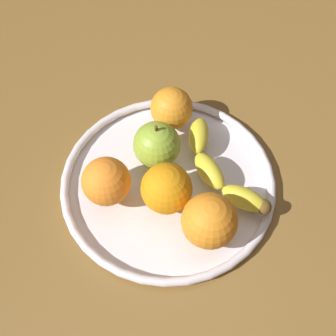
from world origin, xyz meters
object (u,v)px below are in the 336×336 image
object	(u,v)px
banana	(219,169)
apple	(157,145)
orange_front_right	(212,220)
orange_front_left	(106,181)
orange_back_left	(166,188)
orange_center	(172,108)
fruit_bowl	(168,182)

from	to	relation	value
banana	apple	world-z (taller)	apple
banana	orange_front_right	xyz separation A→B (cm)	(6.72, -6.19, 2.17)
orange_front_left	orange_front_right	world-z (taller)	orange_front_right
orange_front_left	orange_back_left	xyz separation A→B (cm)	(5.32, 6.28, 0.13)
orange_back_left	orange_center	bearing A→B (deg)	144.94
orange_front_left	orange_front_right	distance (cm)	15.10
fruit_bowl	orange_front_left	xyz separation A→B (cm)	(-2.41, -8.34, 4.26)
apple	banana	bearing A→B (deg)	39.78
fruit_bowl	banana	xyz separation A→B (cm)	(3.21, 6.54, 2.39)
fruit_bowl	apple	world-z (taller)	apple
orange_back_left	orange_front_left	bearing A→B (deg)	-130.28
orange_front_right	orange_center	bearing A→B (deg)	162.95
apple	orange_front_right	size ratio (longest dim) A/B	1.04
banana	orange_center	bearing A→B (deg)	-174.20
orange_front_right	fruit_bowl	bearing A→B (deg)	-177.96
fruit_bowl	orange_center	distance (cm)	11.35
apple	orange_center	distance (cm)	7.24
fruit_bowl	orange_center	bearing A→B (deg)	145.05
apple	orange_front_right	distance (cm)	13.88
orange_back_left	banana	bearing A→B (deg)	87.97
apple	orange_back_left	distance (cm)	7.35
orange_front_left	orange_front_right	size ratio (longest dim) A/B	0.92
apple	orange_back_left	world-z (taller)	apple
orange_front_left	orange_front_right	xyz separation A→B (cm)	(12.35, 8.70, 0.29)
banana	orange_front_right	distance (cm)	9.39
apple	orange_back_left	xyz separation A→B (cm)	(6.85, -2.65, 0.09)
orange_back_left	orange_center	size ratio (longest dim) A/B	1.09
banana	orange_center	size ratio (longest dim) A/B	3.02
orange_front_left	orange_center	size ratio (longest dim) A/B	1.05
orange_front_left	fruit_bowl	bearing A→B (deg)	73.88
apple	orange_front_right	xyz separation A→B (cm)	(13.88, -0.23, 0.25)
fruit_bowl	banana	bearing A→B (deg)	63.85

